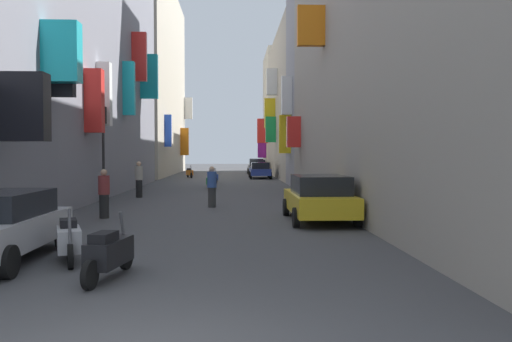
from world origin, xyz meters
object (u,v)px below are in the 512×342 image
at_px(parked_car_white, 256,165).
at_px(pedestrian_crossing, 104,194).
at_px(scooter_black, 109,253).
at_px(pedestrian_near_right, 212,187).
at_px(parked_car_grey, 257,167).
at_px(parked_car_yellow, 319,197).
at_px(traffic_light_near_corner, 103,137).
at_px(pedestrian_near_left, 139,179).
at_px(scooter_blue, 214,177).
at_px(parked_car_blue, 260,170).
at_px(scooter_green, 210,181).
at_px(scooter_orange, 190,173).
at_px(scooter_silver, 69,239).

relative_size(parked_car_white, pedestrian_crossing, 2.48).
xyz_separation_m(scooter_black, pedestrian_near_right, (1.30, 11.66, 0.37)).
relative_size(parked_car_white, scooter_black, 2.13).
distance_m(parked_car_grey, scooter_black, 44.16).
distance_m(parked_car_yellow, pedestrian_near_right, 5.70).
xyz_separation_m(pedestrian_crossing, traffic_light_near_corner, (-1.44, 5.62, 2.08)).
height_order(scooter_black, pedestrian_near_left, pedestrian_near_left).
xyz_separation_m(parked_car_white, scooter_blue, (-4.08, -21.53, -0.35)).
bearing_deg(pedestrian_near_left, parked_car_yellow, -50.65).
bearing_deg(parked_car_yellow, parked_car_blue, 90.92).
xyz_separation_m(scooter_blue, traffic_light_near_corner, (-4.37, -14.03, 2.45)).
relative_size(parked_car_yellow, traffic_light_near_corner, 1.02).
height_order(scooter_green, scooter_black, same).
distance_m(scooter_green, pedestrian_near_right, 11.43).
xyz_separation_m(parked_car_yellow, scooter_orange, (-6.72, 29.36, -0.31)).
bearing_deg(scooter_green, scooter_silver, -94.88).
distance_m(scooter_black, traffic_light_near_corner, 14.66).
distance_m(parked_car_yellow, scooter_silver, 8.46).
distance_m(pedestrian_crossing, traffic_light_near_corner, 6.16).
relative_size(scooter_orange, pedestrian_crossing, 1.11).
distance_m(parked_car_white, pedestrian_crossing, 41.77).
distance_m(parked_car_white, scooter_blue, 21.92).
distance_m(parked_car_yellow, scooter_green, 16.35).
height_order(scooter_orange, pedestrian_crossing, pedestrian_crossing).
bearing_deg(parked_car_white, traffic_light_near_corner, -103.37).
distance_m(parked_car_white, pedestrian_near_right, 38.05).
bearing_deg(pedestrian_near_right, parked_car_white, 84.71).
height_order(parked_car_blue, scooter_green, parked_car_blue).
distance_m(scooter_silver, scooter_green, 21.72).
height_order(parked_car_grey, scooter_blue, parked_car_grey).
distance_m(scooter_silver, scooter_orange, 35.22).
distance_m(pedestrian_crossing, pedestrian_near_left, 8.02).
height_order(parked_car_white, pedestrian_crossing, pedestrian_crossing).
bearing_deg(parked_car_blue, traffic_light_near_corner, -110.96).
bearing_deg(pedestrian_crossing, scooter_black, -75.27).
height_order(parked_car_yellow, scooter_black, parked_car_yellow).
xyz_separation_m(parked_car_grey, pedestrian_crossing, (-6.86, -35.54, 0.04)).
bearing_deg(scooter_green, scooter_black, -91.73).
height_order(parked_car_white, traffic_light_near_corner, traffic_light_near_corner).
height_order(parked_car_white, scooter_black, parked_car_white).
height_order(parked_car_yellow, scooter_silver, parked_car_yellow).
bearing_deg(parked_car_blue, parked_car_white, 88.75).
relative_size(scooter_black, pedestrian_near_left, 1.07).
height_order(parked_car_yellow, scooter_green, parked_car_yellow).
height_order(parked_car_yellow, pedestrian_crossing, pedestrian_crossing).
bearing_deg(parked_car_yellow, pedestrian_crossing, 171.34).
height_order(parked_car_blue, scooter_silver, parked_car_blue).
bearing_deg(parked_car_white, scooter_blue, -100.73).
bearing_deg(scooter_green, scooter_orange, 100.29).
distance_m(parked_car_white, scooter_silver, 48.49).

